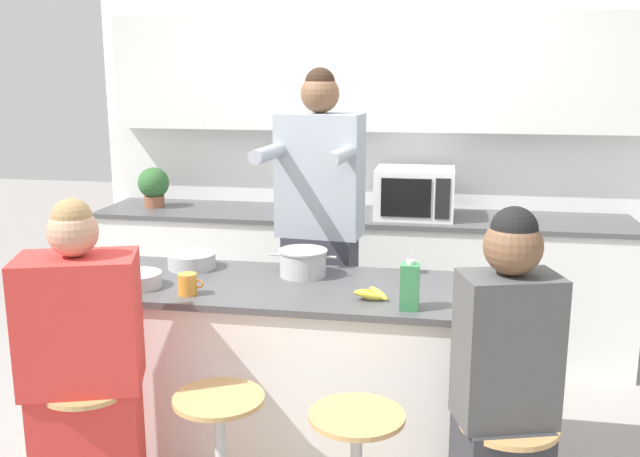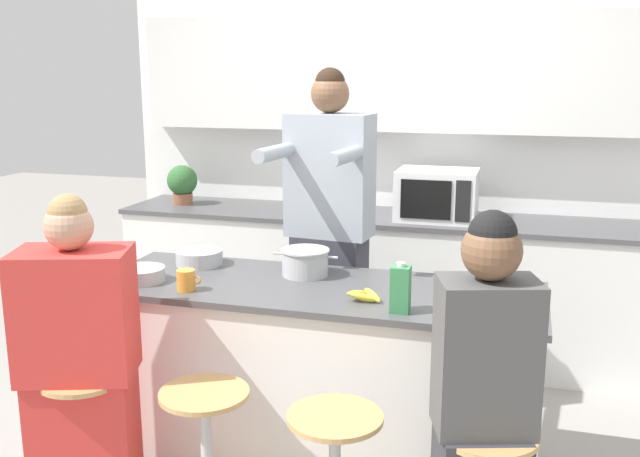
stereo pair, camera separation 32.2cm
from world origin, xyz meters
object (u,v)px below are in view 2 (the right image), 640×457
fruit_bowl (199,257)px  coffee_cup_near (186,280)px  kitchen_island (316,377)px  cooking_pot (305,262)px  banana_bunch (364,295)px  bar_stool_leftmost (87,443)px  person_cooking (329,249)px  microwave (437,195)px  person_wrapped_blanket (80,370)px  person_seated_near (482,421)px  potted_plant (182,183)px  juice_carton (400,289)px

fruit_bowl → coffee_cup_near: (0.13, -0.41, 0.01)m
kitchen_island → cooking_pot: cooking_pot is taller
banana_bunch → fruit_bowl: bearing=160.2°
bar_stool_leftmost → banana_bunch: size_ratio=3.78×
person_cooking → fruit_bowl: person_cooking is taller
cooking_pot → microwave: bearing=70.8°
microwave → person_wrapped_blanket: bearing=-119.6°
kitchen_island → coffee_cup_near: (-0.53, -0.22, 0.49)m
person_seated_near → potted_plant: bearing=118.9°
cooking_pot → fruit_bowl: (-0.56, 0.03, -0.03)m
bar_stool_leftmost → potted_plant: bearing=105.8°
person_wrapped_blanket → potted_plant: person_wrapped_blanket is taller
potted_plant → kitchen_island: bearing=-46.6°
kitchen_island → cooking_pot: (-0.10, 0.15, 0.51)m
bar_stool_leftmost → cooking_pot: cooking_pot is taller
banana_bunch → person_seated_near: bearing=-41.8°
bar_stool_leftmost → person_seated_near: person_seated_near is taller
kitchen_island → potted_plant: potted_plant is taller
microwave → cooking_pot: bearing=-109.2°
person_cooking → banana_bunch: bearing=-57.9°
person_seated_near → juice_carton: 0.62m
person_seated_near → cooking_pot: person_seated_near is taller
bar_stool_leftmost → kitchen_island: bearing=37.9°
kitchen_island → person_cooking: bearing=99.1°
bar_stool_leftmost → potted_plant: size_ratio=2.32×
microwave → juice_carton: bearing=-87.8°
coffee_cup_near → juice_carton: size_ratio=0.56×
person_wrapped_blanket → juice_carton: size_ratio=6.72×
person_seated_near → coffee_cup_near: 1.40m
person_wrapped_blanket → fruit_bowl: (0.16, 0.80, 0.28)m
bar_stool_leftmost → juice_carton: size_ratio=3.07×
microwave → person_cooking: bearing=-116.1°
fruit_bowl → banana_bunch: bearing=-19.8°
person_seated_near → microwave: person_seated_near is taller
kitchen_island → microwave: size_ratio=4.12×
kitchen_island → banana_bunch: 0.55m
microwave → person_seated_near: bearing=-78.4°
bar_stool_leftmost → fruit_bowl: 1.02m
juice_carton → potted_plant: potted_plant is taller
person_cooking → juice_carton: bearing=-51.3°
fruit_bowl → microwave: microwave is taller
coffee_cup_near → banana_bunch: (0.79, 0.08, -0.02)m
cooking_pot → microwave: size_ratio=0.65×
bar_stool_leftmost → person_wrapped_blanket: (-0.01, 0.01, 0.32)m
bar_stool_leftmost → cooking_pot: bearing=47.7°
person_wrapped_blanket → cooking_pot: 1.10m
person_seated_near → juice_carton: size_ratio=6.84×
person_wrapped_blanket → banana_bunch: size_ratio=8.29×
person_cooking → bar_stool_leftmost: bearing=-115.8°
banana_bunch → person_cooking: bearing=116.4°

